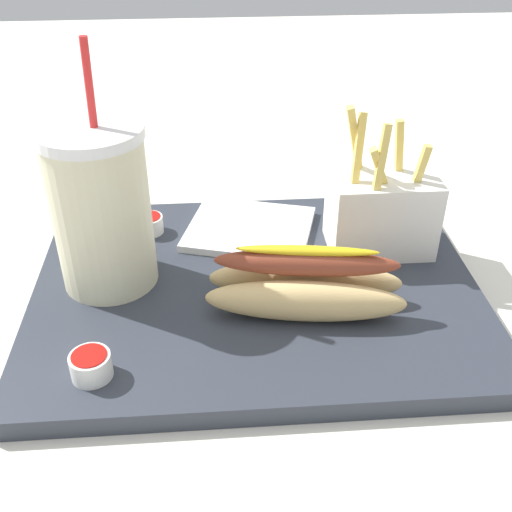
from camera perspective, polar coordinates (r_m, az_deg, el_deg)
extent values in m
cube|color=silver|center=(0.63, 0.00, -4.57)|extent=(2.40, 2.40, 0.02)
cube|color=#2D333D|center=(0.61, 0.00, -3.10)|extent=(0.43, 0.33, 0.02)
cylinder|color=beige|center=(0.59, -14.01, 3.84)|extent=(0.09, 0.09, 0.15)
cylinder|color=white|center=(0.56, -15.13, 10.93)|extent=(0.10, 0.10, 0.01)
cylinder|color=red|center=(0.54, -15.12, 14.87)|extent=(0.01, 0.01, 0.08)
cube|color=white|center=(0.65, 11.45, 3.97)|extent=(0.11, 0.07, 0.08)
cube|color=#E5C660|center=(0.62, 11.48, 7.27)|extent=(0.03, 0.02, 0.07)
cube|color=#E5C660|center=(0.61, 9.31, 8.66)|extent=(0.02, 0.03, 0.09)
cube|color=#E5C660|center=(0.64, 13.03, 8.95)|extent=(0.02, 0.01, 0.08)
cube|color=#E5C660|center=(0.63, 9.14, 10.23)|extent=(0.03, 0.03, 0.09)
cube|color=#E5C660|center=(0.63, 14.69, 7.10)|extent=(0.02, 0.01, 0.07)
cube|color=#E5C660|center=(0.60, 11.34, 7.85)|extent=(0.02, 0.02, 0.09)
ellipsoid|color=#DBB775|center=(0.55, 4.57, -4.16)|extent=(0.18, 0.05, 0.04)
ellipsoid|color=#DBB775|center=(0.58, 4.54, -2.30)|extent=(0.18, 0.05, 0.04)
ellipsoid|color=brown|center=(0.55, 4.69, -0.63)|extent=(0.17, 0.05, 0.02)
ellipsoid|color=gold|center=(0.54, 4.76, 0.50)|extent=(0.13, 0.03, 0.01)
cylinder|color=white|center=(0.69, -9.79, 2.89)|extent=(0.03, 0.03, 0.02)
cylinder|color=#B2140F|center=(0.69, -9.85, 3.43)|extent=(0.03, 0.03, 0.01)
cylinder|color=white|center=(0.52, -14.97, -9.75)|extent=(0.03, 0.03, 0.02)
cylinder|color=#B2140F|center=(0.51, -15.10, -9.05)|extent=(0.03, 0.03, 0.01)
cube|color=white|center=(0.68, -0.43, 2.52)|extent=(0.16, 0.14, 0.01)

